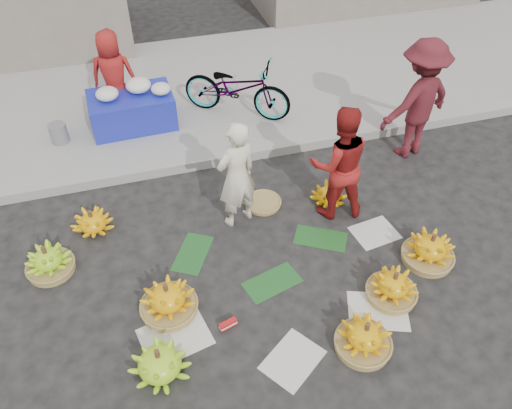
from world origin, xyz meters
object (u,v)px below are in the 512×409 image
object	(u,v)px
banana_bunch_4	(430,249)
vendor_cream	(237,176)
banana_bunch_0	(168,299)
flower_table	(132,108)
bicycle	(237,88)

from	to	relation	value
banana_bunch_4	vendor_cream	bearing A→B (deg)	147.21
banana_bunch_0	vendor_cream	xyz separation A→B (m)	(1.09, 1.16, 0.56)
vendor_cream	flower_table	world-z (taller)	vendor_cream
bicycle	vendor_cream	bearing A→B (deg)	-160.95
banana_bunch_0	vendor_cream	bearing A→B (deg)	46.80
vendor_cream	bicycle	size ratio (longest dim) A/B	0.84
vendor_cream	banana_bunch_4	bearing A→B (deg)	126.85
banana_bunch_4	bicycle	world-z (taller)	bicycle
banana_bunch_4	flower_table	xyz separation A→B (m)	(-3.07, 3.75, 0.25)
flower_table	bicycle	bearing A→B (deg)	-7.12
banana_bunch_0	bicycle	bearing A→B (deg)	64.11
banana_bunch_0	banana_bunch_4	world-z (taller)	banana_bunch_0
vendor_cream	flower_table	distance (m)	2.69
flower_table	bicycle	size ratio (longest dim) A/B	0.73
banana_bunch_0	banana_bunch_4	bearing A→B (deg)	-2.62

